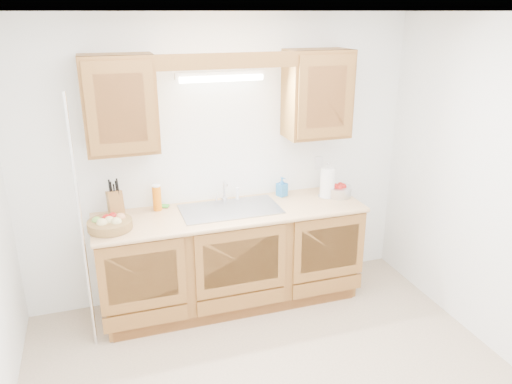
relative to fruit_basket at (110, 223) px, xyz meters
name	(u,v)px	position (x,y,z in m)	size (l,w,h in m)	color
room	(281,227)	(1.00, -1.11, 0.30)	(3.52, 3.50, 2.50)	#C6AB8F
base_cabinets	(231,258)	(1.00, 0.09, -0.51)	(2.20, 0.60, 0.86)	brown
countertop	(231,213)	(1.00, 0.08, -0.07)	(2.30, 0.63, 0.04)	tan
upper_cabinet_left	(120,104)	(0.17, 0.23, 0.88)	(0.55, 0.33, 0.75)	brown
upper_cabinet_right	(317,94)	(1.83, 0.23, 0.88)	(0.55, 0.33, 0.75)	brown
valance	(228,61)	(1.00, 0.08, 1.19)	(2.20, 0.05, 0.12)	brown
fluorescent_fixture	(221,76)	(1.00, 0.31, 1.05)	(0.76, 0.08, 0.08)	white
sink	(231,217)	(1.00, 0.10, -0.12)	(0.84, 0.46, 0.36)	#9E9EA3
wire_shelf_pole	(82,229)	(-0.20, -0.17, 0.05)	(0.03, 0.03, 2.00)	silver
outlet_plate	(319,163)	(1.95, 0.38, 0.20)	(0.08, 0.01, 0.12)	white
fruit_basket	(110,223)	(0.00, 0.00, 0.00)	(0.43, 0.43, 0.11)	olive
knife_block	(116,204)	(0.06, 0.22, 0.07)	(0.14, 0.20, 0.33)	brown
orange_canister	(157,197)	(0.41, 0.28, 0.07)	(0.09, 0.09, 0.23)	orange
soap_bottle	(282,187)	(1.54, 0.28, 0.04)	(0.08, 0.08, 0.18)	#2573B9
sponge	(163,206)	(0.46, 0.33, -0.04)	(0.12, 0.10, 0.02)	#CC333F
paper_towel	(327,183)	(1.92, 0.12, 0.09)	(0.17, 0.17, 0.33)	silver
apple_bowl	(339,190)	(2.03, 0.11, 0.01)	(0.25, 0.25, 0.12)	silver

